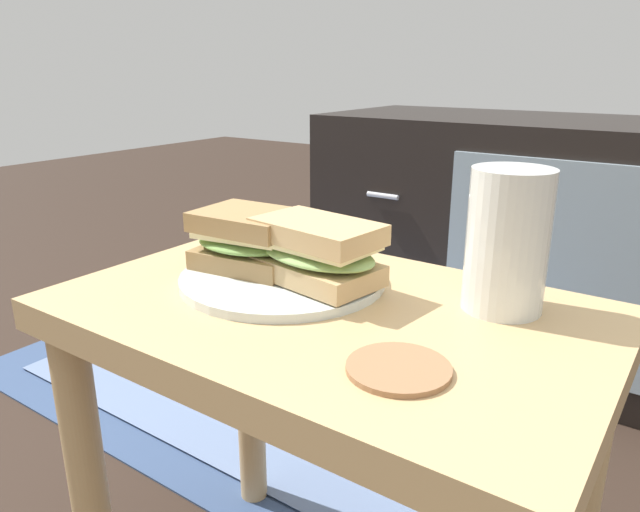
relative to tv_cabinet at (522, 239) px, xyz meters
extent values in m
cube|color=tan|center=(0.07, -0.95, 0.15)|extent=(0.56, 0.36, 0.04)
cylinder|color=tan|center=(-0.18, -1.09, -0.08)|extent=(0.04, 0.04, 0.43)
cylinder|color=tan|center=(-0.18, -0.80, -0.08)|extent=(0.04, 0.04, 0.43)
cube|color=black|center=(0.00, 0.00, 0.00)|extent=(0.96, 0.44, 0.58)
cube|color=#8C9EA8|center=(0.12, -0.22, 0.01)|extent=(0.43, 0.01, 0.44)
cylinder|color=silver|center=(-0.27, -0.23, 0.12)|extent=(0.08, 0.01, 0.01)
cylinder|color=silver|center=(-0.27, -0.23, -0.10)|extent=(0.08, 0.01, 0.01)
cube|color=#384C72|center=(-0.41, -0.43, -0.29)|extent=(1.23, 0.89, 0.01)
cube|color=slate|center=(-0.41, -0.43, -0.28)|extent=(1.01, 0.73, 0.00)
cylinder|color=silver|center=(-0.01, -0.92, 0.17)|extent=(0.23, 0.23, 0.01)
cube|color=#9E7A4C|center=(-0.06, -0.92, 0.19)|extent=(0.13, 0.10, 0.02)
ellipsoid|color=#729E4C|center=(-0.06, -0.92, 0.21)|extent=(0.14, 0.11, 0.02)
cube|color=beige|center=(-0.06, -0.92, 0.22)|extent=(0.12, 0.10, 0.01)
cube|color=#9E7A4C|center=(-0.06, -0.92, 0.23)|extent=(0.12, 0.10, 0.02)
cube|color=tan|center=(0.04, -0.92, 0.19)|extent=(0.14, 0.10, 0.02)
ellipsoid|color=#8CB260|center=(0.04, -0.92, 0.21)|extent=(0.16, 0.11, 0.02)
cube|color=beige|center=(0.04, -0.92, 0.22)|extent=(0.13, 0.09, 0.01)
cube|color=tan|center=(0.04, -0.92, 0.24)|extent=(0.14, 0.10, 0.02)
cylinder|color=silver|center=(0.22, -0.86, 0.24)|extent=(0.08, 0.08, 0.14)
cylinder|color=#C67219|center=(0.22, -0.86, 0.23)|extent=(0.07, 0.07, 0.11)
cylinder|color=white|center=(0.22, -0.86, 0.29)|extent=(0.07, 0.07, 0.01)
cylinder|color=#996B47|center=(0.19, -1.03, 0.17)|extent=(0.09, 0.09, 0.01)
camera|label=1|loc=(0.38, -1.41, 0.40)|focal=32.97mm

